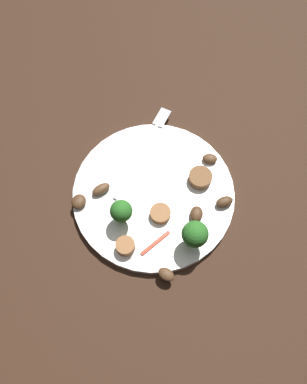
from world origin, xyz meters
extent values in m
plane|color=black|center=(0.00, 0.00, 0.00)|extent=(1.40, 1.40, 0.00)
cylinder|color=white|center=(0.00, 0.00, 0.01)|extent=(0.24, 0.24, 0.01)
cube|color=silver|center=(0.03, 0.05, 0.01)|extent=(0.14, 0.03, 0.00)
cube|color=silver|center=(0.12, 0.07, 0.01)|extent=(0.04, 0.02, 0.00)
cylinder|color=#296420|center=(-0.03, -0.09, 0.03)|extent=(0.01, 0.01, 0.03)
sphere|color=#235B1E|center=(-0.03, -0.09, 0.05)|extent=(0.04, 0.04, 0.04)
cylinder|color=#296420|center=(-0.06, 0.01, 0.02)|extent=(0.01, 0.01, 0.02)
sphere|color=#235B1E|center=(-0.06, 0.01, 0.05)|extent=(0.03, 0.03, 0.03)
cylinder|color=brown|center=(0.06, -0.05, 0.02)|extent=(0.04, 0.04, 0.01)
cylinder|color=brown|center=(-0.09, -0.02, 0.02)|extent=(0.04, 0.04, 0.02)
cylinder|color=brown|center=(-0.02, -0.03, 0.02)|extent=(0.04, 0.04, 0.01)
ellipsoid|color=#422B19|center=(0.01, -0.07, 0.02)|extent=(0.03, 0.03, 0.01)
ellipsoid|color=#4C331E|center=(0.10, -0.04, 0.02)|extent=(0.03, 0.03, 0.01)
ellipsoid|color=#422B19|center=(0.05, -0.10, 0.02)|extent=(0.03, 0.03, 0.01)
ellipsoid|color=#422B19|center=(-0.08, 0.08, 0.02)|extent=(0.03, 0.03, 0.01)
ellipsoid|color=#4C331E|center=(-0.04, 0.06, 0.02)|extent=(0.03, 0.02, 0.01)
ellipsoid|color=#422B19|center=(-0.09, -0.09, 0.02)|extent=(0.02, 0.02, 0.01)
cube|color=red|center=(-0.06, -0.05, 0.01)|extent=(0.05, 0.02, 0.00)
camera|label=1|loc=(-0.19, -0.14, 0.54)|focal=35.91mm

